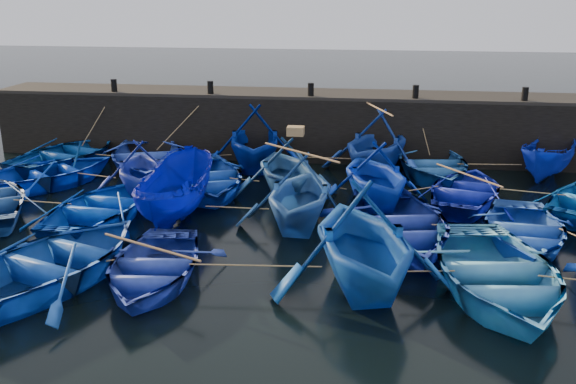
# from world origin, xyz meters

# --- Properties ---
(ground) EXTENTS (120.00, 120.00, 0.00)m
(ground) POSITION_xyz_m (0.00, 0.00, 0.00)
(ground) COLOR black
(ground) RESTS_ON ground
(quay_wall) EXTENTS (26.00, 2.50, 2.50)m
(quay_wall) POSITION_xyz_m (0.00, 10.50, 1.25)
(quay_wall) COLOR black
(quay_wall) RESTS_ON ground
(quay_top) EXTENTS (26.00, 2.50, 0.12)m
(quay_top) POSITION_xyz_m (0.00, 10.50, 2.56)
(quay_top) COLOR black
(quay_top) RESTS_ON quay_wall
(bollard_0) EXTENTS (0.24, 0.24, 0.50)m
(bollard_0) POSITION_xyz_m (-8.00, 9.60, 2.87)
(bollard_0) COLOR black
(bollard_0) RESTS_ON quay_top
(bollard_1) EXTENTS (0.24, 0.24, 0.50)m
(bollard_1) POSITION_xyz_m (-4.00, 9.60, 2.87)
(bollard_1) COLOR black
(bollard_1) RESTS_ON quay_top
(bollard_2) EXTENTS (0.24, 0.24, 0.50)m
(bollard_2) POSITION_xyz_m (0.00, 9.60, 2.87)
(bollard_2) COLOR black
(bollard_2) RESTS_ON quay_top
(bollard_3) EXTENTS (0.24, 0.24, 0.50)m
(bollard_3) POSITION_xyz_m (4.00, 9.60, 2.87)
(bollard_3) COLOR black
(bollard_3) RESTS_ON quay_top
(bollard_4) EXTENTS (0.24, 0.24, 0.50)m
(bollard_4) POSITION_xyz_m (8.00, 9.60, 2.87)
(bollard_4) COLOR black
(bollard_4) RESTS_ON quay_top
(boat_0) EXTENTS (5.10, 6.03, 1.07)m
(boat_0) POSITION_xyz_m (-9.16, 7.44, 0.53)
(boat_0) COLOR navy
(boat_0) RESTS_ON ground
(boat_1) EXTENTS (5.72, 6.72, 1.18)m
(boat_1) POSITION_xyz_m (-5.94, 7.17, 0.59)
(boat_1) COLOR #203AA3
(boat_1) RESTS_ON ground
(boat_2) EXTENTS (4.76, 5.29, 2.47)m
(boat_2) POSITION_xyz_m (-1.96, 8.07, 1.24)
(boat_2) COLOR navy
(boat_2) RESTS_ON ground
(boat_3) EXTENTS (5.34, 5.72, 2.43)m
(boat_3) POSITION_xyz_m (2.61, 8.08, 1.22)
(boat_3) COLOR #163B9E
(boat_3) RESTS_ON ground
(boat_4) EXTENTS (4.39, 5.60, 1.06)m
(boat_4) POSITION_xyz_m (4.64, 7.85, 0.53)
(boat_4) COLOR navy
(boat_4) RESTS_ON ground
(boat_5) EXTENTS (3.17, 4.29, 1.56)m
(boat_5) POSITION_xyz_m (8.72, 8.07, 0.78)
(boat_5) COLOR #09209B
(boat_5) RESTS_ON ground
(boat_6) EXTENTS (5.87, 6.07, 1.03)m
(boat_6) POSITION_xyz_m (-8.72, 4.88, 0.51)
(boat_6) COLOR #032BA6
(boat_6) RESTS_ON ground
(boat_7) EXTENTS (4.23, 4.53, 1.93)m
(boat_7) POSITION_xyz_m (-5.10, 4.43, 0.97)
(boat_7) COLOR #2234A1
(boat_7) RESTS_ON ground
(boat_8) EXTENTS (5.60, 6.42, 1.11)m
(boat_8) POSITION_xyz_m (-3.10, 4.92, 0.55)
(boat_8) COLOR #103BA7
(boat_8) RESTS_ON ground
(boat_9) EXTENTS (4.62, 4.96, 2.13)m
(boat_9) POSITION_xyz_m (-0.27, 4.71, 1.06)
(boat_9) COLOR navy
(boat_9) RESTS_ON ground
(boat_10) EXTENTS (4.69, 5.06, 2.19)m
(boat_10) POSITION_xyz_m (2.62, 4.23, 1.09)
(boat_10) COLOR #062BBA
(boat_10) RESTS_ON ground
(boat_11) EXTENTS (4.33, 5.21, 0.93)m
(boat_11) POSITION_xyz_m (5.52, 4.94, 0.47)
(boat_11) COLOR #0E1B91
(boat_11) RESTS_ON ground
(boat_14) EXTENTS (3.80, 5.02, 0.98)m
(boat_14) POSITION_xyz_m (-5.32, 1.64, 0.49)
(boat_14) COLOR #0234A4
(boat_14) RESTS_ON ground
(boat_15) EXTENTS (1.87, 4.72, 1.81)m
(boat_15) POSITION_xyz_m (-3.16, 1.98, 0.90)
(boat_15) COLOR #000982
(boat_15) RESTS_ON ground
(boat_16) EXTENTS (3.87, 4.42, 2.23)m
(boat_16) POSITION_xyz_m (0.52, 1.99, 1.11)
(boat_16) COLOR #2A5BA2
(boat_16) RESTS_ON ground
(boat_17) EXTENTS (4.90, 6.09, 1.12)m
(boat_17) POSITION_xyz_m (3.26, 1.32, 0.56)
(boat_17) COLOR navy
(boat_17) RESTS_ON ground
(boat_18) EXTENTS (3.69, 4.82, 0.93)m
(boat_18) POSITION_xyz_m (6.57, 1.49, 0.47)
(boat_18) COLOR blue
(boat_18) RESTS_ON ground
(boat_21) EXTENTS (5.46, 6.38, 1.12)m
(boat_21) POSITION_xyz_m (-4.71, -2.36, 0.56)
(boat_21) COLOR navy
(boat_21) RESTS_ON ground
(boat_22) EXTENTS (3.45, 4.57, 0.90)m
(boat_22) POSITION_xyz_m (-2.45, -2.09, 0.45)
(boat_22) COLOR #233794
(boat_22) RESTS_ON ground
(boat_23) EXTENTS (5.38, 5.84, 2.56)m
(boat_23) POSITION_xyz_m (2.38, -1.82, 1.28)
(boat_23) COLOR #0C4397
(boat_23) RESTS_ON ground
(boat_24) EXTENTS (4.58, 5.95, 1.15)m
(boat_24) POSITION_xyz_m (5.35, -1.63, 0.57)
(boat_24) COLOR #367ED1
(boat_24) RESTS_ON ground
(wooden_crate) EXTENTS (0.53, 0.41, 0.29)m
(wooden_crate) POSITION_xyz_m (0.03, 4.71, 2.27)
(wooden_crate) COLOR olive
(wooden_crate) RESTS_ON boat_9
(mooring_ropes) EXTENTS (17.93, 11.90, 2.10)m
(mooring_ropes) POSITION_xyz_m (-0.18, 4.99, 0.87)
(mooring_ropes) COLOR tan
(mooring_ropes) RESTS_ON ground
(loose_oars) EXTENTS (10.23, 12.25, 1.60)m
(loose_oars) POSITION_xyz_m (1.55, 3.23, 1.65)
(loose_oars) COLOR #99724C
(loose_oars) RESTS_ON ground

